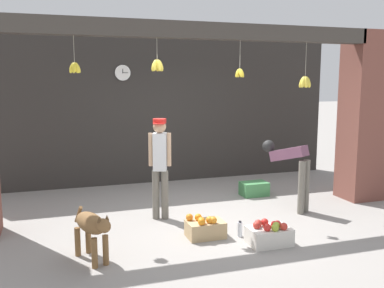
{
  "coord_description": "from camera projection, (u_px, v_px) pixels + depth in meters",
  "views": [
    {
      "loc": [
        -2.06,
        -5.95,
        2.13
      ],
      "look_at": [
        0.0,
        0.39,
        1.12
      ],
      "focal_mm": 40.0,
      "sensor_mm": 36.0,
      "label": 1
    }
  ],
  "objects": [
    {
      "name": "water_bottle",
      "position": [
        240.0,
        229.0,
        5.84
      ],
      "size": [
        0.07,
        0.07,
        0.22
      ],
      "color": "silver",
      "rests_on": "ground_plane"
    },
    {
      "name": "shop_back_wall",
      "position": [
        158.0,
        111.0,
        8.84
      ],
      "size": [
        7.67,
        0.12,
        2.96
      ],
      "primitive_type": "cube",
      "color": "#2D2B28",
      "rests_on": "ground_plane"
    },
    {
      "name": "dog",
      "position": [
        92.0,
        227.0,
        5.01
      ],
      "size": [
        0.44,
        0.83,
        0.63
      ],
      "rotation": [
        0.0,
        0.0,
        -1.2
      ],
      "color": "brown",
      "rests_on": "ground_plane"
    },
    {
      "name": "fruit_crate_oranges",
      "position": [
        205.0,
        228.0,
        5.82
      ],
      "size": [
        0.5,
        0.35,
        0.32
      ],
      "color": "tan",
      "rests_on": "ground_plane"
    },
    {
      "name": "shopkeeper",
      "position": [
        160.0,
        161.0,
        6.48
      ],
      "size": [
        0.33,
        0.29,
        1.55
      ],
      "rotation": [
        0.0,
        0.0,
        2.8
      ],
      "color": "#6B665B",
      "rests_on": "ground_plane"
    },
    {
      "name": "fruit_crate_apples",
      "position": [
        269.0,
        234.0,
        5.56
      ],
      "size": [
        0.54,
        0.38,
        0.32
      ],
      "color": "silver",
      "rests_on": "ground_plane"
    },
    {
      "name": "worker_stooping",
      "position": [
        291.0,
        165.0,
        6.97
      ],
      "size": [
        0.54,
        0.8,
        1.12
      ],
      "rotation": [
        0.0,
        0.0,
        0.49
      ],
      "color": "#6B665B",
      "rests_on": "ground_plane"
    },
    {
      "name": "shop_pillar_right",
      "position": [
        364.0,
        117.0,
        7.58
      ],
      "size": [
        0.7,
        0.6,
        2.96
      ],
      "primitive_type": "cube",
      "color": "brown",
      "rests_on": "ground_plane"
    },
    {
      "name": "produce_box_green",
      "position": [
        254.0,
        189.0,
        7.92
      ],
      "size": [
        0.49,
        0.33,
        0.25
      ],
      "primitive_type": "cube",
      "color": "#42844C",
      "rests_on": "ground_plane"
    },
    {
      "name": "wall_clock",
      "position": [
        123.0,
        73.0,
        8.44
      ],
      "size": [
        0.33,
        0.03,
        0.33
      ],
      "color": "black"
    },
    {
      "name": "storefront_awning",
      "position": [
        199.0,
        33.0,
        6.24
      ],
      "size": [
        5.77,
        0.27,
        0.97
      ],
      "color": "#3D3833"
    },
    {
      "name": "ground_plane",
      "position": [
        200.0,
        220.0,
        6.54
      ],
      "size": [
        60.0,
        60.0,
        0.0
      ],
      "primitive_type": "plane",
      "color": "gray"
    }
  ]
}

